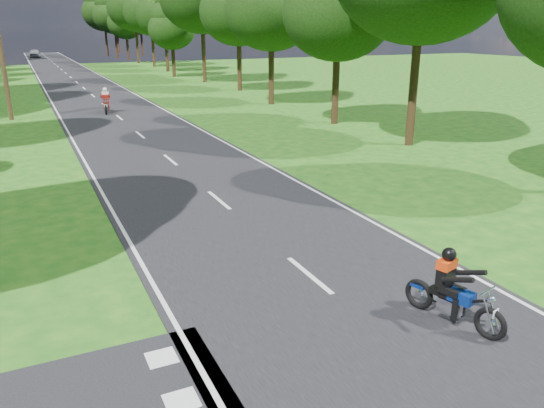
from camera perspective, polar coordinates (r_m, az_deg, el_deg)
ground at (r=10.62m, az=9.38°, el=-11.94°), size 160.00×160.00×0.00m
main_road at (r=57.93m, az=-20.26°, el=12.18°), size 7.00×140.00×0.02m
road_markings at (r=56.06m, az=-20.21°, el=12.02°), size 7.40×140.00×0.01m
telegraph_pole at (r=35.47m, az=-27.16°, el=14.56°), size 1.20×0.26×8.00m
rider_near_blue at (r=10.49m, az=19.11°, el=-8.47°), size 1.06×1.87×1.48m
rider_far_red at (r=36.30m, az=-17.45°, el=10.58°), size 1.00×2.01×1.61m
distant_car at (r=107.60m, az=-24.14°, el=14.58°), size 1.98×4.39×1.47m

